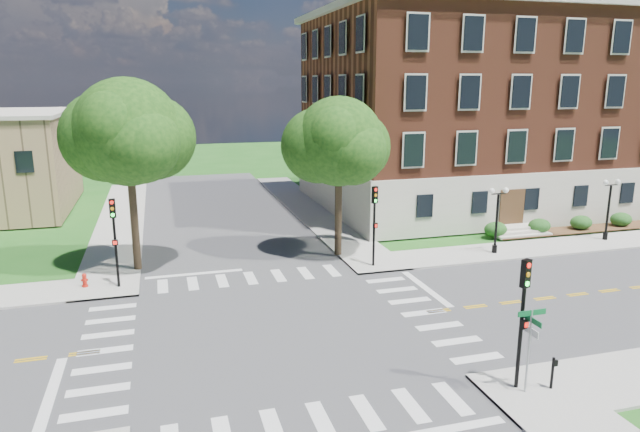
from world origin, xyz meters
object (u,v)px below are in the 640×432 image
object	(u,v)px
traffic_signal_nw	(114,231)
twin_lamp_east	(609,206)
traffic_signal_ne	(374,216)
push_button_post	(553,371)
fire_hydrant	(85,281)
traffic_signal_se	(523,307)
street_sign_pole	(530,335)
twin_lamp_west	(497,216)

from	to	relation	value
traffic_signal_nw	twin_lamp_east	size ratio (longest dim) A/B	1.13
traffic_signal_ne	push_button_post	xyz separation A→B (m)	(1.05, -14.88, -2.39)
fire_hydrant	twin_lamp_east	bearing A→B (deg)	0.17
twin_lamp_east	push_button_post	bearing A→B (deg)	-136.23
traffic_signal_se	twin_lamp_east	bearing A→B (deg)	41.06
traffic_signal_nw	traffic_signal_ne	bearing A→B (deg)	-1.51
traffic_signal_nw	traffic_signal_se	bearing A→B (deg)	-45.96
traffic_signal_se	fire_hydrant	size ratio (longest dim) A/B	6.40
twin_lamp_east	traffic_signal_ne	bearing A→B (deg)	-176.90
twin_lamp_east	street_sign_pole	size ratio (longest dim) A/B	1.36
traffic_signal_se	twin_lamp_east	distance (m)	23.45
traffic_signal_se	twin_lamp_west	bearing A→B (deg)	60.00
push_button_post	fire_hydrant	world-z (taller)	push_button_post
twin_lamp_west	street_sign_pole	world-z (taller)	twin_lamp_west
traffic_signal_se	traffic_signal_ne	distance (m)	14.44
traffic_signal_ne	twin_lamp_west	distance (m)	8.47
traffic_signal_se	traffic_signal_nw	size ratio (longest dim) A/B	1.00
twin_lamp_east	fire_hydrant	size ratio (longest dim) A/B	5.64
street_sign_pole	fire_hydrant	world-z (taller)	street_sign_pole
traffic_signal_ne	fire_hydrant	world-z (taller)	traffic_signal_ne
traffic_signal_ne	traffic_signal_nw	distance (m)	14.43
traffic_signal_se	traffic_signal_ne	xyz separation A→B (m)	(0.09, 14.44, 0.00)
traffic_signal_se	street_sign_pole	xyz separation A→B (m)	(0.11, -0.37, -0.88)
traffic_signal_se	fire_hydrant	world-z (taller)	traffic_signal_se
fire_hydrant	street_sign_pole	bearing A→B (deg)	-44.06
traffic_signal_ne	fire_hydrant	xyz separation A→B (m)	(-16.17, 0.85, -2.72)
twin_lamp_east	street_sign_pole	xyz separation A→B (m)	(-17.56, -15.76, -0.21)
push_button_post	traffic_signal_ne	bearing A→B (deg)	94.04
traffic_signal_nw	push_button_post	world-z (taller)	traffic_signal_nw
traffic_signal_nw	push_button_post	distance (m)	21.86
fire_hydrant	traffic_signal_se	bearing A→B (deg)	-43.57
twin_lamp_east	fire_hydrant	world-z (taller)	twin_lamp_east
traffic_signal_ne	traffic_signal_nw	bearing A→B (deg)	178.49
twin_lamp_west	push_button_post	distance (m)	16.99
twin_lamp_east	traffic_signal_nw	bearing A→B (deg)	-178.98
traffic_signal_ne	traffic_signal_nw	xyz separation A→B (m)	(-14.42, 0.38, 0.00)
fire_hydrant	traffic_signal_nw	bearing A→B (deg)	-15.08
traffic_signal_se	traffic_signal_ne	world-z (taller)	same
street_sign_pole	traffic_signal_se	bearing A→B (deg)	106.30
traffic_signal_se	street_sign_pole	bearing A→B (deg)	-73.70
traffic_signal_se	push_button_post	bearing A→B (deg)	-21.10
twin_lamp_west	push_button_post	bearing A→B (deg)	-115.89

